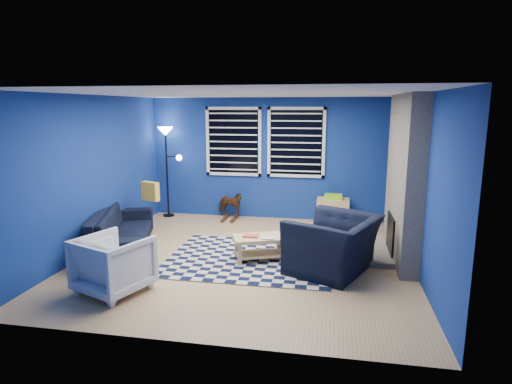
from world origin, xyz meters
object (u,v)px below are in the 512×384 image
tv (396,157)px  rocking_horse (230,204)px  armchair_bent (114,264)px  cabinet (333,211)px  armchair_big (333,244)px  coffee_table (260,243)px  floor_lamp (167,144)px  sofa (121,230)px

tv → rocking_horse: bearing=176.2°
armchair_bent → cabinet: bearing=-104.8°
cabinet → armchair_big: bearing=-88.9°
coffee_table → floor_lamp: floor_lamp is taller
coffee_table → armchair_big: bearing=-12.0°
tv → cabinet: (-1.12, 0.20, -1.13)m
armchair_big → cabinet: bearing=-155.6°
cabinet → armchair_bent: bearing=-125.3°
floor_lamp → tv: bearing=-3.1°
rocking_horse → floor_lamp: size_ratio=0.32×
tv → cabinet: size_ratio=1.59×
rocking_horse → cabinet: 2.11m
sofa → coffee_table: bearing=-112.7°
armchair_big → rocking_horse: armchair_big is taller
armchair_big → cabinet: armchair_big is taller
armchair_big → cabinet: (-0.02, 2.51, -0.13)m
sofa → armchair_big: armchair_big is taller
coffee_table → armchair_bent: bearing=-138.6°
tv → sofa: 5.06m
cabinet → tv: bearing=-9.2°
rocking_horse → floor_lamp: floor_lamp is taller
tv → armchair_big: tv is taller
rocking_horse → cabinet: size_ratio=0.98×
rocking_horse → floor_lamp: 1.82m
armchair_bent → cabinet: 4.59m
floor_lamp → cabinet: bearing=-0.8°
sofa → tv: bearing=-86.1°
coffee_table → cabinet: (1.08, 2.28, -0.01)m
armchair_big → rocking_horse: bearing=-115.8°
rocking_horse → coffee_table: (1.03, -2.29, -0.05)m
sofa → armchair_bent: (0.72, -1.57, 0.05)m
sofa → rocking_horse: sofa is taller
armchair_big → floor_lamp: 4.47m
armchair_bent → rocking_horse: 3.77m
sofa → rocking_horse: (1.32, 2.15, 0.01)m
cabinet → floor_lamp: size_ratio=0.33×
tv → rocking_horse: 3.41m
armchair_big → cabinet: 2.51m
cabinet → floor_lamp: floor_lamp is taller
tv → sofa: (-4.55, -1.93, -1.08)m
tv → armchair_bent: bearing=-137.5°
coffee_table → cabinet: bearing=64.6°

